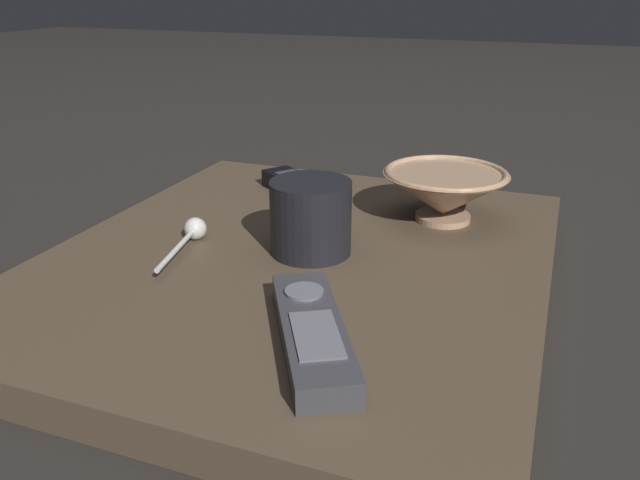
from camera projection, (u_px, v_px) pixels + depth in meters
name	position (u px, v px, depth m)	size (l,w,h in m)	color
ground_plane	(299.00, 282.00, 0.74)	(6.00, 6.00, 0.00)	black
table	(298.00, 268.00, 0.74)	(0.54, 0.63, 0.04)	#4C3D2D
cereal_bowl	(445.00, 192.00, 0.81)	(0.16, 0.16, 0.07)	tan
coffee_mug	(311.00, 217.00, 0.72)	(0.09, 0.09, 0.08)	black
teaspoon	(192.00, 232.00, 0.75)	(0.04, 0.13, 0.03)	silver
tv_remote_near	(312.00, 332.00, 0.54)	(0.14, 0.19, 0.03)	#38383D
tv_remote_far	(303.00, 189.00, 0.90)	(0.16, 0.13, 0.03)	black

